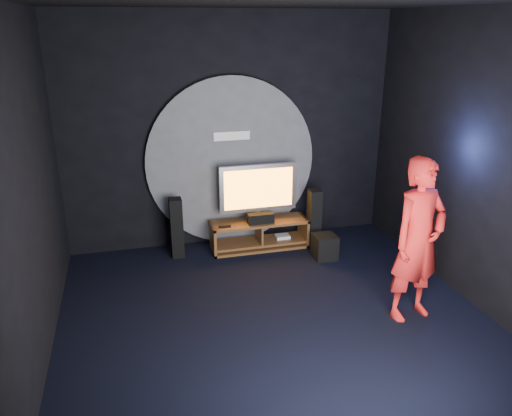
{
  "coord_description": "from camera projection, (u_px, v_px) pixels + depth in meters",
  "views": [
    {
      "loc": [
        -1.5,
        -4.81,
        3.31
      ],
      "look_at": [
        0.03,
        1.05,
        1.05
      ],
      "focal_mm": 35.0,
      "sensor_mm": 36.0,
      "label": 1
    }
  ],
  "objects": [
    {
      "name": "remote",
      "position": [
        225.0,
        227.0,
        7.41
      ],
      "size": [
        0.18,
        0.05,
        0.02
      ],
      "primitive_type": "cube",
      "color": "black",
      "rests_on": "media_console"
    },
    {
      "name": "left_wall",
      "position": [
        24.0,
        200.0,
        4.67
      ],
      "size": [
        0.04,
        5.0,
        3.5
      ],
      "primitive_type": "cube",
      "color": "black",
      "rests_on": "ground"
    },
    {
      "name": "right_wall",
      "position": [
        482.0,
        164.0,
        5.86
      ],
      "size": [
        0.04,
        5.0,
        3.5
      ],
      "primitive_type": "cube",
      "color": "black",
      "rests_on": "ground"
    },
    {
      "name": "floor",
      "position": [
        276.0,
        322.0,
        5.87
      ],
      "size": [
        5.0,
        5.0,
        0.0
      ],
      "primitive_type": "plane",
      "color": "black",
      "rests_on": "ground"
    },
    {
      "name": "tower_speaker_left",
      "position": [
        177.0,
        228.0,
        7.37
      ],
      "size": [
        0.18,
        0.2,
        0.92
      ],
      "primitive_type": "cube",
      "color": "black",
      "rests_on": "ground"
    },
    {
      "name": "back_wall",
      "position": [
        230.0,
        132.0,
        7.53
      ],
      "size": [
        5.0,
        0.04,
        3.5
      ],
      "primitive_type": "cube",
      "color": "black",
      "rests_on": "ground"
    },
    {
      "name": "wall_disc_panel",
      "position": [
        231.0,
        162.0,
        7.64
      ],
      "size": [
        2.6,
        0.11,
        2.6
      ],
      "color": "#515156",
      "rests_on": "ground"
    },
    {
      "name": "player",
      "position": [
        418.0,
        240.0,
        5.69
      ],
      "size": [
        0.79,
        0.6,
        1.95
      ],
      "primitive_type": "imported",
      "rotation": [
        0.0,
        0.0,
        0.21
      ],
      "color": "red",
      "rests_on": "ground"
    },
    {
      "name": "front_wall",
      "position": [
        401.0,
        299.0,
        3.0
      ],
      "size": [
        5.0,
        0.04,
        3.5
      ],
      "primitive_type": "cube",
      "color": "black",
      "rests_on": "ground"
    },
    {
      "name": "ceiling",
      "position": [
        282.0,
        0.0,
        4.65
      ],
      "size": [
        5.0,
        5.0,
        0.01
      ],
      "primitive_type": "cube",
      "color": "black",
      "rests_on": "back_wall"
    },
    {
      "name": "media_console",
      "position": [
        260.0,
        236.0,
        7.75
      ],
      "size": [
        1.5,
        0.45,
        0.45
      ],
      "color": "brown",
      "rests_on": "ground"
    },
    {
      "name": "center_speaker",
      "position": [
        261.0,
        218.0,
        7.56
      ],
      "size": [
        0.4,
        0.15,
        0.15
      ],
      "primitive_type": "cube",
      "color": "black",
      "rests_on": "media_console"
    },
    {
      "name": "subwoofer",
      "position": [
        325.0,
        247.0,
        7.41
      ],
      "size": [
        0.33,
        0.33,
        0.36
      ],
      "primitive_type": "cube",
      "color": "black",
      "rests_on": "ground"
    },
    {
      "name": "tower_speaker_right",
      "position": [
        314.0,
        218.0,
        7.74
      ],
      "size": [
        0.18,
        0.2,
        0.92
      ],
      "primitive_type": "cube",
      "color": "black",
      "rests_on": "ground"
    },
    {
      "name": "tv",
      "position": [
        258.0,
        190.0,
        7.55
      ],
      "size": [
        1.19,
        0.22,
        0.88
      ],
      "color": "#AAAAB1",
      "rests_on": "media_console"
    }
  ]
}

